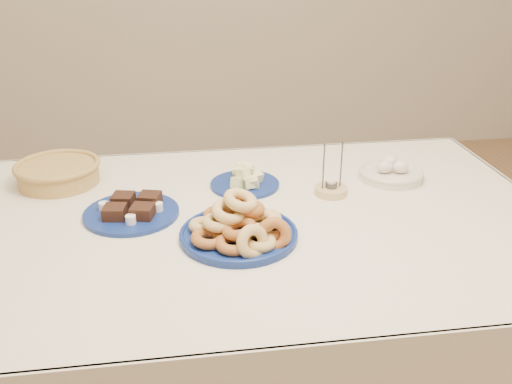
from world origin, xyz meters
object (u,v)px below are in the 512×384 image
Objects in this scene: brownie_plate at (132,211)px; wicker_basket at (58,172)px; dining_table at (253,250)px; melon_plate at (245,179)px; donut_platter at (240,227)px; candle_holder at (331,189)px; egg_bowl at (391,172)px.

brownie_plate is 0.81× the size of wicker_basket.
dining_table is at bearing -10.19° from brownie_plate.
dining_table is 0.25m from melon_plate.
donut_platter is (-0.05, -0.12, 0.14)m from dining_table.
brownie_plate is at bearing 148.03° from donut_platter.
donut_platter is at bearing -99.16° from melon_plate.
candle_holder is 0.77× the size of egg_bowl.
donut_platter is at bearing -148.49° from egg_bowl.
egg_bowl is at bearing 21.59° from candle_holder.
donut_platter is 0.62m from egg_bowl.
brownie_plate is at bearing -169.87° from egg_bowl.
candle_holder is at bearing -13.96° from wicker_basket.
candle_holder reaches higher than egg_bowl.
brownie_plate is at bearing 169.81° from dining_table.
dining_table is at bearing -90.86° from melon_plate.
brownie_plate is 1.29× the size of egg_bowl.
donut_platter is at bearing -31.97° from brownie_plate.
donut_platter is 0.69m from wicker_basket.
egg_bowl is (1.05, -0.12, -0.02)m from wicker_basket.
dining_table is at bearing -156.66° from egg_bowl.
melon_plate is 0.59m from wicker_basket.
melon_plate is at bearing 24.84° from brownie_plate.
candle_holder is (0.25, -0.10, -0.01)m from melon_plate.
dining_table is 0.31m from candle_holder.
brownie_plate is 1.69× the size of candle_holder.
candle_holder reaches higher than brownie_plate.
egg_bowl is (0.47, -0.01, -0.00)m from melon_plate.
egg_bowl reaches higher than brownie_plate.
donut_platter is at bearing -113.35° from dining_table.
candle_holder reaches higher than dining_table.
candle_holder is at bearing -158.41° from egg_bowl.
melon_plate is 1.29× the size of egg_bowl.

